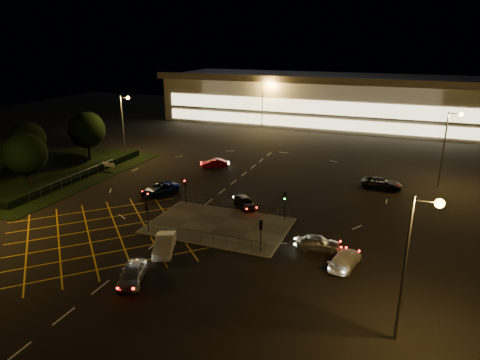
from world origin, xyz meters
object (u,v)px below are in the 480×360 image
(car_near_silver, at_px, (132,274))
(car_right_silver, at_px, (318,243))
(signal_ne, at_px, (285,200))
(car_left_blue, at_px, (159,189))
(signal_nw, at_px, (185,186))
(car_east_grey, at_px, (382,183))
(car_approach_white, at_px, (345,259))
(signal_sw, at_px, (147,211))
(car_queue_white, at_px, (164,244))
(signal_se, at_px, (261,229))
(car_circ_red, at_px, (215,163))
(car_far_dkgrey, at_px, (245,203))

(car_near_silver, relative_size, car_right_silver, 1.06)
(signal_ne, relative_size, car_left_blue, 0.62)
(signal_nw, height_order, signal_ne, same)
(car_east_grey, bearing_deg, car_approach_white, 175.44)
(signal_nw, relative_size, car_east_grey, 0.61)
(signal_sw, xyz_separation_m, signal_nw, (0.00, 7.99, 0.00))
(signal_ne, height_order, car_queue_white, signal_ne)
(signal_se, height_order, car_left_blue, signal_se)
(car_near_silver, bearing_deg, signal_ne, 42.90)
(signal_sw, relative_size, car_near_silver, 0.73)
(car_left_blue, relative_size, car_circ_red, 1.29)
(car_near_silver, xyz_separation_m, car_east_grey, (17.17, 31.03, -0.02))
(car_queue_white, distance_m, car_far_dkgrey, 13.23)
(car_queue_white, height_order, car_approach_white, car_queue_white)
(signal_se, xyz_separation_m, car_queue_white, (-8.31, -3.01, -1.60))
(signal_nw, height_order, car_circ_red, signal_nw)
(car_queue_white, relative_size, car_circ_red, 1.18)
(signal_ne, height_order, car_right_silver, signal_ne)
(signal_ne, distance_m, car_approach_white, 10.84)
(car_near_silver, relative_size, car_left_blue, 0.86)
(car_east_grey, bearing_deg, signal_ne, 147.65)
(signal_ne, xyz_separation_m, car_approach_white, (7.53, -7.61, -1.69))
(car_queue_white, bearing_deg, car_left_blue, 101.03)
(signal_se, height_order, car_east_grey, signal_se)
(signal_ne, distance_m, car_circ_red, 21.89)
(signal_se, height_order, car_circ_red, signal_se)
(car_far_dkgrey, height_order, car_circ_red, car_circ_red)
(signal_sw, relative_size, car_right_silver, 0.77)
(car_near_silver, height_order, car_far_dkgrey, car_near_silver)
(car_right_silver, height_order, car_east_grey, car_east_grey)
(car_far_dkgrey, bearing_deg, car_near_silver, -141.20)
(car_near_silver, bearing_deg, car_left_blue, 94.72)
(signal_se, distance_m, car_left_blue, 19.89)
(car_left_blue, height_order, car_right_silver, car_left_blue)
(signal_sw, relative_size, car_east_grey, 0.61)
(car_queue_white, bearing_deg, car_near_silver, -109.91)
(car_far_dkgrey, bearing_deg, car_queue_white, -145.64)
(car_circ_red, relative_size, car_approach_white, 0.84)
(car_right_silver, relative_size, car_approach_white, 0.88)
(car_left_blue, distance_m, car_circ_red, 13.38)
(car_left_blue, xyz_separation_m, car_approach_white, (24.51, -9.85, -0.03))
(car_far_dkgrey, bearing_deg, car_approach_white, -78.96)
(car_circ_red, bearing_deg, signal_se, 6.94)
(signal_sw, relative_size, car_approach_white, 0.68)
(signal_sw, xyz_separation_m, car_far_dkgrey, (6.70, 9.87, -1.75))
(car_circ_red, bearing_deg, car_east_grey, 61.80)
(signal_sw, height_order, car_near_silver, signal_sw)
(car_near_silver, height_order, car_east_grey, car_near_silver)
(signal_sw, height_order, signal_se, same)
(car_left_blue, bearing_deg, signal_sw, -40.21)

